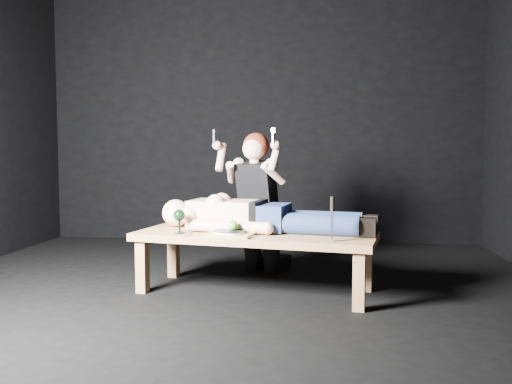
# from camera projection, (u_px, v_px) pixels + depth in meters

# --- Properties ---
(ground) EXTENTS (5.00, 5.00, 0.00)m
(ground) POSITION_uv_depth(u_px,v_px,m) (224.00, 296.00, 3.95)
(ground) COLOR black
(ground) RESTS_ON ground
(back_wall) EXTENTS (5.00, 0.00, 5.00)m
(back_wall) POSITION_uv_depth(u_px,v_px,m) (261.00, 113.00, 6.32)
(back_wall) COLOR black
(back_wall) RESTS_ON ground
(table) EXTENTS (1.87, 0.97, 0.45)m
(table) POSITION_uv_depth(u_px,v_px,m) (255.00, 262.00, 4.07)
(table) COLOR #A77946
(table) RESTS_ON ground
(lying_man) EXTENTS (1.94, 0.89, 0.28)m
(lying_man) POSITION_uv_depth(u_px,v_px,m) (266.00, 213.00, 4.12)
(lying_man) COLOR beige
(lying_man) RESTS_ON table
(kneeling_woman) EXTENTS (0.88, 0.93, 1.25)m
(kneeling_woman) POSITION_uv_depth(u_px,v_px,m) (261.00, 201.00, 4.70)
(kneeling_woman) COLOR black
(kneeling_woman) RESTS_ON ground
(serving_tray) EXTENTS (0.37, 0.29, 0.02)m
(serving_tray) POSITION_uv_depth(u_px,v_px,m) (230.00, 235.00, 3.89)
(serving_tray) COLOR tan
(serving_tray) RESTS_ON table
(plate) EXTENTS (0.26, 0.26, 0.02)m
(plate) POSITION_uv_depth(u_px,v_px,m) (230.00, 232.00, 3.89)
(plate) COLOR white
(plate) RESTS_ON serving_tray
(apple) EXTENTS (0.07, 0.07, 0.07)m
(apple) POSITION_uv_depth(u_px,v_px,m) (233.00, 226.00, 3.89)
(apple) COLOR #509C28
(apple) RESTS_ON plate
(goblet) EXTENTS (0.10, 0.10, 0.18)m
(goblet) POSITION_uv_depth(u_px,v_px,m) (179.00, 221.00, 4.00)
(goblet) COLOR black
(goblet) RESTS_ON table
(fork_flat) EXTENTS (0.02, 0.19, 0.01)m
(fork_flat) POSITION_uv_depth(u_px,v_px,m) (189.00, 234.00, 3.97)
(fork_flat) COLOR #B2B2B7
(fork_flat) RESTS_ON table
(knife_flat) EXTENTS (0.08, 0.18, 0.01)m
(knife_flat) POSITION_uv_depth(u_px,v_px,m) (253.00, 237.00, 3.84)
(knife_flat) COLOR #B2B2B7
(knife_flat) RESTS_ON table
(spoon_flat) EXTENTS (0.15, 0.14, 0.01)m
(spoon_flat) POSITION_uv_depth(u_px,v_px,m) (250.00, 234.00, 3.98)
(spoon_flat) COLOR #B2B2B7
(spoon_flat) RESTS_ON table
(carving_knife) EXTENTS (0.05, 0.05, 0.30)m
(carving_knife) POSITION_uv_depth(u_px,v_px,m) (332.00, 219.00, 3.64)
(carving_knife) COLOR #B2B2B7
(carving_knife) RESTS_ON table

